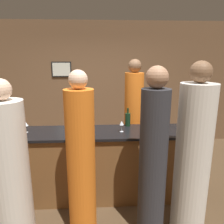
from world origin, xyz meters
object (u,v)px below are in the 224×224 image
Objects in this scene: guest_2 at (193,158)px; wine_bottle_0 at (156,119)px; guest_3 at (10,172)px; guest_0 at (81,163)px; wine_bottle_1 at (198,125)px; wine_bottle_2 at (128,119)px; guest_1 at (153,160)px; bartender at (133,122)px.

guest_2 is 6.51× the size of wine_bottle_0.
guest_0 is at bearing 3.84° from guest_3.
guest_0 is at bearing -159.79° from wine_bottle_1.
guest_0 reaches higher than wine_bottle_1.
guest_0 reaches higher than guest_3.
wine_bottle_1 is at bearing 62.08° from guest_2.
guest_2 is 1.97m from guest_3.
wine_bottle_2 is (-0.41, 0.08, -0.02)m from wine_bottle_0.
guest_0 is 6.33× the size of wine_bottle_1.
wine_bottle_2 is at bearing 122.99° from guest_2.
guest_0 is 1.23m from guest_2.
wine_bottle_1 is 0.98m from wine_bottle_2.
guest_2 is 1.14m from wine_bottle_2.
guest_0 is 0.96× the size of guest_2.
guest_1 reaches higher than wine_bottle_1.
wine_bottle_2 is (-0.16, 0.96, 0.19)m from guest_1.
guest_3 is 2.37m from wine_bottle_1.
wine_bottle_0 is at bearing 148.63° from wine_bottle_1.
wine_bottle_1 is at bearing 20.21° from guest_0.
wine_bottle_2 is at bearing 99.26° from guest_1.
wine_bottle_0 is at bearing -10.66° from wine_bottle_2.
bartender is at bearing 133.40° from wine_bottle_1.
guest_3 is at bearing 42.95° from bartender.
bartender is 6.65× the size of wine_bottle_1.
wine_bottle_1 is (0.75, -0.80, 0.19)m from bartender.
guest_3 is 2.02m from wine_bottle_0.
wine_bottle_1 is (0.75, 0.58, 0.21)m from guest_1.
bartender is 1.05× the size of guest_0.
guest_2 reaches higher than guest_3.
guest_0 is 0.74m from guest_3.
guest_2 is (1.23, 0.00, 0.03)m from guest_0.
bartender reaches higher than guest_2.
guest_2 is 6.62× the size of wine_bottle_1.
guest_0 is 1.04× the size of guest_3.
guest_0 is 0.98× the size of guest_1.
guest_1 is 7.08× the size of wine_bottle_2.
wine_bottle_0 is (1.77, 0.91, 0.30)m from guest_3.
guest_1 is 1.52m from guest_3.
guest_3 is (-1.97, -0.05, -0.08)m from guest_2.
guest_3 is at bearing -178.46° from guest_2.
guest_1 reaches higher than guest_0.
guest_3 is 6.66× the size of wine_bottle_2.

